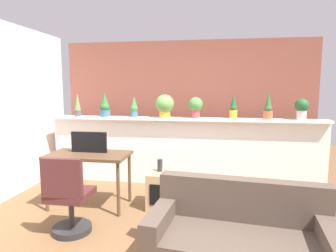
{
  "coord_description": "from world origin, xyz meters",
  "views": [
    {
      "loc": [
        0.51,
        -2.83,
        1.64
      ],
      "look_at": [
        -0.16,
        1.39,
        1.08
      ],
      "focal_mm": 31.06,
      "sensor_mm": 36.0,
      "label": 1
    }
  ],
  "objects_px": {
    "potted_plant_0": "(78,105)",
    "side_cube_shelf": "(163,190)",
    "tv_monitor": "(89,142)",
    "couch": "(239,244)",
    "potted_plant_6": "(268,108)",
    "office_chair": "(69,201)",
    "potted_plant_5": "(233,108)",
    "desk": "(89,160)",
    "potted_plant_2": "(134,107)",
    "vase_on_shelf": "(160,165)",
    "potted_plant_3": "(165,105)",
    "potted_plant_1": "(105,106)",
    "potted_plant_7": "(302,108)",
    "potted_plant_4": "(196,106)"
  },
  "relations": [
    {
      "from": "vase_on_shelf",
      "to": "desk",
      "type": "bearing_deg",
      "value": -170.76
    },
    {
      "from": "potted_plant_4",
      "to": "potted_plant_7",
      "type": "bearing_deg",
      "value": -1.22
    },
    {
      "from": "potted_plant_1",
      "to": "potted_plant_5",
      "type": "distance_m",
      "value": 2.18
    },
    {
      "from": "potted_plant_6",
      "to": "side_cube_shelf",
      "type": "bearing_deg",
      "value": -147.13
    },
    {
      "from": "potted_plant_5",
      "to": "vase_on_shelf",
      "type": "bearing_deg",
      "value": -135.96
    },
    {
      "from": "side_cube_shelf",
      "to": "vase_on_shelf",
      "type": "bearing_deg",
      "value": 133.25
    },
    {
      "from": "potted_plant_4",
      "to": "couch",
      "type": "relative_size",
      "value": 0.21
    },
    {
      "from": "potted_plant_6",
      "to": "potted_plant_5",
      "type": "bearing_deg",
      "value": 172.94
    },
    {
      "from": "potted_plant_3",
      "to": "potted_plant_6",
      "type": "xyz_separation_m",
      "value": [
        1.66,
        -0.02,
        -0.03
      ]
    },
    {
      "from": "potted_plant_0",
      "to": "couch",
      "type": "relative_size",
      "value": 0.25
    },
    {
      "from": "potted_plant_0",
      "to": "potted_plant_3",
      "type": "xyz_separation_m",
      "value": [
        1.54,
        0.02,
        0.02
      ]
    },
    {
      "from": "potted_plant_0",
      "to": "vase_on_shelf",
      "type": "relative_size",
      "value": 2.38
    },
    {
      "from": "potted_plant_3",
      "to": "desk",
      "type": "distance_m",
      "value": 1.57
    },
    {
      "from": "potted_plant_0",
      "to": "potted_plant_7",
      "type": "height_order",
      "value": "potted_plant_0"
    },
    {
      "from": "potted_plant_1",
      "to": "office_chair",
      "type": "bearing_deg",
      "value": -81.39
    },
    {
      "from": "potted_plant_6",
      "to": "potted_plant_7",
      "type": "bearing_deg",
      "value": 0.92
    },
    {
      "from": "potted_plant_6",
      "to": "vase_on_shelf",
      "type": "height_order",
      "value": "potted_plant_6"
    },
    {
      "from": "potted_plant_1",
      "to": "couch",
      "type": "xyz_separation_m",
      "value": [
        2.11,
        -2.33,
        -1.04
      ]
    },
    {
      "from": "vase_on_shelf",
      "to": "tv_monitor",
      "type": "bearing_deg",
      "value": -175.54
    },
    {
      "from": "side_cube_shelf",
      "to": "potted_plant_4",
      "type": "bearing_deg",
      "value": 69.95
    },
    {
      "from": "potted_plant_6",
      "to": "potted_plant_2",
      "type": "bearing_deg",
      "value": 178.16
    },
    {
      "from": "desk",
      "to": "office_chair",
      "type": "bearing_deg",
      "value": -82.2
    },
    {
      "from": "potted_plant_0",
      "to": "potted_plant_3",
      "type": "relative_size",
      "value": 1.04
    },
    {
      "from": "tv_monitor",
      "to": "couch",
      "type": "height_order",
      "value": "tv_monitor"
    },
    {
      "from": "potted_plant_3",
      "to": "office_chair",
      "type": "height_order",
      "value": "potted_plant_3"
    },
    {
      "from": "potted_plant_0",
      "to": "side_cube_shelf",
      "type": "relative_size",
      "value": 0.81
    },
    {
      "from": "potted_plant_2",
      "to": "office_chair",
      "type": "bearing_deg",
      "value": -96.42
    },
    {
      "from": "potted_plant_2",
      "to": "office_chair",
      "type": "relative_size",
      "value": 0.39
    },
    {
      "from": "potted_plant_3",
      "to": "potted_plant_4",
      "type": "xyz_separation_m",
      "value": [
        0.51,
        0.02,
        -0.01
      ]
    },
    {
      "from": "potted_plant_5",
      "to": "side_cube_shelf",
      "type": "relative_size",
      "value": 0.81
    },
    {
      "from": "potted_plant_6",
      "to": "desk",
      "type": "distance_m",
      "value": 2.83
    },
    {
      "from": "potted_plant_0",
      "to": "office_chair",
      "type": "relative_size",
      "value": 0.44
    },
    {
      "from": "potted_plant_1",
      "to": "potted_plant_5",
      "type": "height_order",
      "value": "potted_plant_1"
    },
    {
      "from": "potted_plant_1",
      "to": "potted_plant_2",
      "type": "xyz_separation_m",
      "value": [
        0.51,
        0.05,
        -0.01
      ]
    },
    {
      "from": "desk",
      "to": "tv_monitor",
      "type": "bearing_deg",
      "value": 105.8
    },
    {
      "from": "potted_plant_3",
      "to": "side_cube_shelf",
      "type": "bearing_deg",
      "value": -82.05
    },
    {
      "from": "potted_plant_5",
      "to": "potted_plant_4",
      "type": "bearing_deg",
      "value": -177.9
    },
    {
      "from": "potted_plant_5",
      "to": "desk",
      "type": "bearing_deg",
      "value": -149.97
    },
    {
      "from": "potted_plant_2",
      "to": "vase_on_shelf",
      "type": "distance_m",
      "value": 1.39
    },
    {
      "from": "potted_plant_0",
      "to": "desk",
      "type": "relative_size",
      "value": 0.37
    },
    {
      "from": "desk",
      "to": "potted_plant_7",
      "type": "bearing_deg",
      "value": 19.9
    },
    {
      "from": "potted_plant_0",
      "to": "vase_on_shelf",
      "type": "bearing_deg",
      "value": -29.6
    },
    {
      "from": "tv_monitor",
      "to": "office_chair",
      "type": "relative_size",
      "value": 0.56
    },
    {
      "from": "potted_plant_4",
      "to": "vase_on_shelf",
      "type": "relative_size",
      "value": 2.02
    },
    {
      "from": "potted_plant_0",
      "to": "desk",
      "type": "bearing_deg",
      "value": -58.39
    },
    {
      "from": "potted_plant_3",
      "to": "tv_monitor",
      "type": "xyz_separation_m",
      "value": [
        -0.89,
        -1.03,
        -0.47
      ]
    },
    {
      "from": "potted_plant_1",
      "to": "side_cube_shelf",
      "type": "xyz_separation_m",
      "value": [
        1.19,
        -1.0,
        -1.08
      ]
    },
    {
      "from": "potted_plant_7",
      "to": "office_chair",
      "type": "xyz_separation_m",
      "value": [
        -2.92,
        -1.89,
        -0.95
      ]
    },
    {
      "from": "potted_plant_6",
      "to": "potted_plant_7",
      "type": "distance_m",
      "value": 0.5
    },
    {
      "from": "potted_plant_1",
      "to": "potted_plant_3",
      "type": "distance_m",
      "value": 1.05
    }
  ]
}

